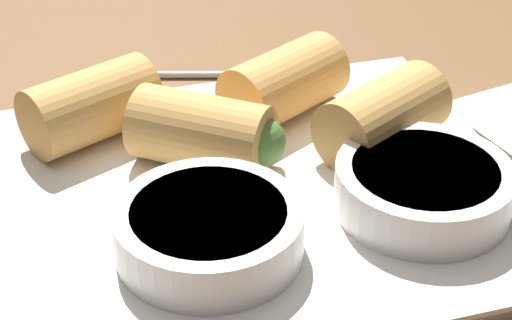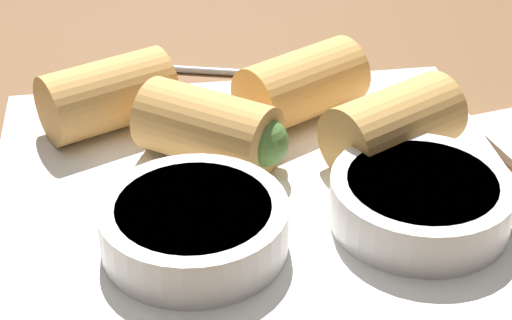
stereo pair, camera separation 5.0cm
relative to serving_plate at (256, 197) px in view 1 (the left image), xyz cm
name	(u,v)px [view 1 (the left image)]	position (x,y,z in cm)	size (l,w,h in cm)	color
table_surface	(224,250)	(2.22, 1.74, -1.76)	(180.00, 140.00, 2.00)	brown
serving_plate	(256,197)	(0.00, 0.00, 0.00)	(27.73, 24.01, 1.50)	white
roll_front_left	(215,132)	(1.55, -2.64, 2.80)	(8.34, 7.71, 4.11)	#DBA356
roll_front_right	(289,81)	(-4.10, -7.15, 2.80)	(8.42, 7.16, 4.11)	#DBA356
roll_back_left	(387,114)	(-8.17, -1.90, 2.80)	(8.41, 7.06, 4.11)	#DBA356
roll_back_right	(97,103)	(7.21, -7.57, 2.80)	(8.39, 6.79, 4.11)	#DBA356
dipping_bowl_near	(209,229)	(3.63, 4.61, 2.07)	(8.95, 8.95, 2.45)	white
dipping_bowl_far	(423,186)	(-7.54, 4.19, 2.07)	(8.95, 8.95, 2.45)	white
spoon	(273,70)	(-5.37, -14.30, -0.19)	(15.77, 5.93, 1.26)	#B2B2B7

